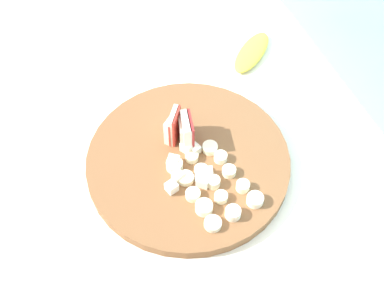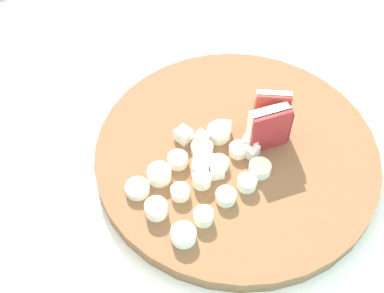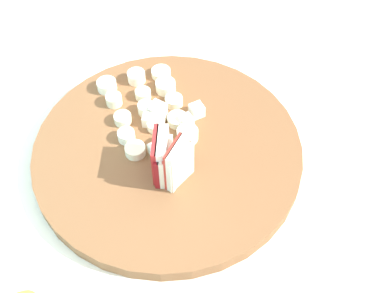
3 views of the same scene
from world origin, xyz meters
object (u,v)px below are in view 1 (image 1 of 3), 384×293
at_px(cutting_board, 188,162).
at_px(banana_peel, 252,52).
at_px(apple_dice_pile, 189,167).
at_px(banana_slice_rows, 212,184).
at_px(apple_wedge_fan, 181,129).

bearing_deg(cutting_board, banana_peel, 132.78).
relative_size(cutting_board, apple_dice_pile, 3.46).
bearing_deg(apple_dice_pile, banana_peel, 134.87).
distance_m(banana_slice_rows, banana_peel, 0.34).
relative_size(banana_slice_rows, banana_peel, 1.27).
bearing_deg(banana_peel, apple_wedge_fan, -53.35).
height_order(apple_wedge_fan, banana_slice_rows, apple_wedge_fan).
relative_size(apple_dice_pile, banana_slice_rows, 0.62).
xyz_separation_m(apple_dice_pile, banana_slice_rows, (0.04, 0.02, -0.00)).
height_order(cutting_board, banana_slice_rows, banana_slice_rows).
bearing_deg(banana_slice_rows, banana_peel, 142.89).
height_order(apple_wedge_fan, banana_peel, apple_wedge_fan).
xyz_separation_m(cutting_board, banana_peel, (-0.20, 0.22, -0.00)).
bearing_deg(apple_dice_pile, cutting_board, 161.78).
distance_m(cutting_board, banana_slice_rows, 0.07).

